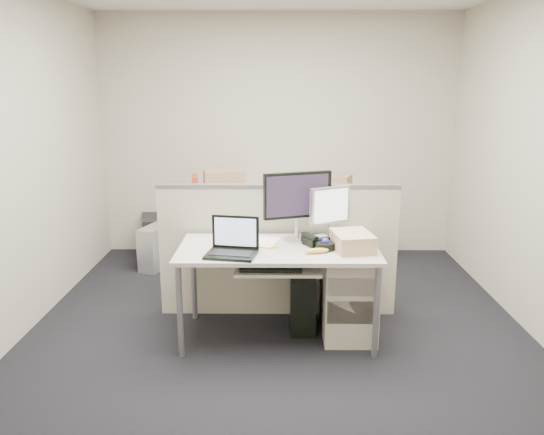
{
  "coord_description": "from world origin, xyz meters",
  "views": [
    {
      "loc": [
        -0.01,
        -3.82,
        1.92
      ],
      "look_at": [
        -0.05,
        0.15,
        0.92
      ],
      "focal_mm": 35.0,
      "sensor_mm": 36.0,
      "label": 1
    }
  ],
  "objects_px": {
    "desk": "(278,256)",
    "desk_phone": "(317,240)",
    "laptop": "(231,238)",
    "monitor_main": "(297,207)"
  },
  "relations": [
    {
      "from": "desk",
      "to": "desk_phone",
      "type": "height_order",
      "value": "desk_phone"
    },
    {
      "from": "laptop",
      "to": "desk",
      "type": "bearing_deg",
      "value": 41.6
    },
    {
      "from": "desk_phone",
      "to": "laptop",
      "type": "bearing_deg",
      "value": 173.74
    },
    {
      "from": "desk",
      "to": "desk_phone",
      "type": "relative_size",
      "value": 7.67
    },
    {
      "from": "monitor_main",
      "to": "desk",
      "type": "bearing_deg",
      "value": -148.61
    },
    {
      "from": "monitor_main",
      "to": "laptop",
      "type": "distance_m",
      "value": 0.64
    },
    {
      "from": "monitor_main",
      "to": "laptop",
      "type": "xyz_separation_m",
      "value": [
        -0.49,
        -0.39,
        -0.14
      ]
    },
    {
      "from": "monitor_main",
      "to": "desk_phone",
      "type": "bearing_deg",
      "value": -52.49
    },
    {
      "from": "desk",
      "to": "monitor_main",
      "type": "height_order",
      "value": "monitor_main"
    },
    {
      "from": "desk",
      "to": "monitor_main",
      "type": "distance_m",
      "value": 0.41
    }
  ]
}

